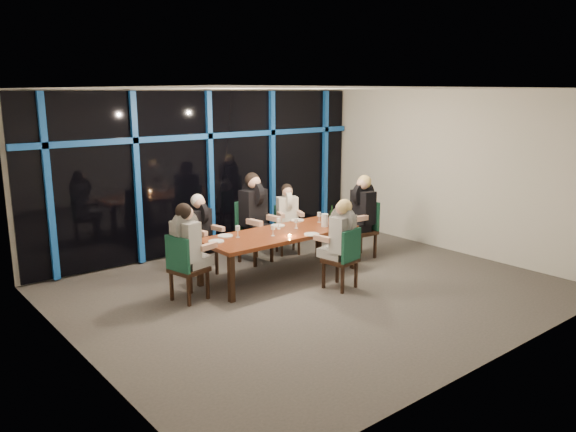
# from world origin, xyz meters

# --- Properties ---
(room) EXTENTS (7.04, 7.00, 3.02)m
(room) POSITION_xyz_m (0.00, 0.00, 2.02)
(room) COLOR #57514C
(room) RESTS_ON ground
(window_wall) EXTENTS (6.86, 0.43, 2.94)m
(window_wall) POSITION_xyz_m (0.01, 2.93, 1.55)
(window_wall) COLOR black
(window_wall) RESTS_ON ground
(dining_table) EXTENTS (2.60, 1.00, 0.75)m
(dining_table) POSITION_xyz_m (0.00, 0.80, 0.68)
(dining_table) COLOR brown
(dining_table) RESTS_ON ground
(chair_far_left) EXTENTS (0.51, 0.51, 0.92)m
(chair_far_left) POSITION_xyz_m (-0.96, 1.76, 0.51)
(chair_far_left) COLOR black
(chair_far_left) RESTS_ON ground
(chair_far_mid) EXTENTS (0.56, 0.56, 1.09)m
(chair_far_mid) POSITION_xyz_m (0.15, 1.80, 0.61)
(chair_far_mid) COLOR black
(chair_far_mid) RESTS_ON ground
(chair_far_right) EXTENTS (0.54, 0.54, 0.89)m
(chair_far_right) POSITION_xyz_m (0.98, 1.85, 0.50)
(chair_far_right) COLOR black
(chair_far_right) RESTS_ON ground
(chair_end_left) EXTENTS (0.55, 0.55, 0.98)m
(chair_end_left) POSITION_xyz_m (-1.74, 0.80, 0.55)
(chair_end_left) COLOR black
(chair_end_left) RESTS_ON ground
(chair_end_right) EXTENTS (0.51, 0.51, 1.03)m
(chair_end_right) POSITION_xyz_m (1.90, 0.74, 0.57)
(chair_end_right) COLOR black
(chair_end_right) RESTS_ON ground
(chair_near_mid) EXTENTS (0.51, 0.51, 0.95)m
(chair_near_mid) POSITION_xyz_m (0.39, -0.28, 0.53)
(chair_near_mid) COLOR black
(chair_near_mid) RESTS_ON ground
(diner_far_left) EXTENTS (0.51, 0.61, 0.90)m
(diner_far_left) POSITION_xyz_m (-0.94, 1.69, 0.88)
(diner_far_left) COLOR black
(diner_far_left) RESTS_ON ground
(diner_far_mid) EXTENTS (0.57, 0.71, 1.06)m
(diner_far_mid) POSITION_xyz_m (0.16, 1.71, 1.03)
(diner_far_mid) COLOR black
(diner_far_mid) RESTS_ON ground
(diner_far_right) EXTENTS (0.55, 0.61, 0.87)m
(diner_far_right) POSITION_xyz_m (0.95, 1.78, 0.85)
(diner_far_right) COLOR silver
(diner_far_right) RESTS_ON ground
(diner_end_left) EXTENTS (0.66, 0.55, 0.96)m
(diner_end_left) POSITION_xyz_m (-1.66, 0.82, 0.94)
(diner_end_left) COLOR black
(diner_end_left) RESTS_ON ground
(diner_end_right) EXTENTS (0.66, 0.53, 1.00)m
(diner_end_right) POSITION_xyz_m (1.81, 0.74, 0.98)
(diner_end_right) COLOR black
(diner_end_right) RESTS_ON ground
(diner_near_mid) EXTENTS (0.51, 0.63, 0.93)m
(diner_near_mid) POSITION_xyz_m (0.38, -0.20, 0.91)
(diner_near_mid) COLOR black
(diner_near_mid) RESTS_ON ground
(plate_far_left) EXTENTS (0.24, 0.24, 0.01)m
(plate_far_left) POSITION_xyz_m (-0.83, 1.14, 0.76)
(plate_far_left) COLOR white
(plate_far_left) RESTS_ON dining_table
(plate_far_mid) EXTENTS (0.24, 0.24, 0.01)m
(plate_far_mid) POSITION_xyz_m (0.23, 1.15, 0.76)
(plate_far_mid) COLOR white
(plate_far_mid) RESTS_ON dining_table
(plate_far_right) EXTENTS (0.24, 0.24, 0.01)m
(plate_far_right) POSITION_xyz_m (0.74, 1.26, 0.76)
(plate_far_right) COLOR white
(plate_far_right) RESTS_ON dining_table
(plate_end_left) EXTENTS (0.24, 0.24, 0.01)m
(plate_end_left) POSITION_xyz_m (-1.11, 0.94, 0.76)
(plate_end_left) COLOR white
(plate_end_left) RESTS_ON dining_table
(plate_end_right) EXTENTS (0.24, 0.24, 0.01)m
(plate_end_right) POSITION_xyz_m (1.25, 0.78, 0.76)
(plate_end_right) COLOR white
(plate_end_right) RESTS_ON dining_table
(plate_near_mid) EXTENTS (0.24, 0.24, 0.01)m
(plate_near_mid) POSITION_xyz_m (0.28, 0.35, 0.76)
(plate_near_mid) COLOR white
(plate_near_mid) RESTS_ON dining_table
(wine_bottle) EXTENTS (0.08, 0.08, 0.33)m
(wine_bottle) POSITION_xyz_m (1.01, 0.66, 0.88)
(wine_bottle) COLOR black
(wine_bottle) RESTS_ON dining_table
(water_pitcher) EXTENTS (0.13, 0.12, 0.21)m
(water_pitcher) POSITION_xyz_m (0.82, 0.63, 0.86)
(water_pitcher) COLOR silver
(water_pitcher) RESTS_ON dining_table
(tea_light) EXTENTS (0.05, 0.05, 0.03)m
(tea_light) POSITION_xyz_m (-0.06, 0.48, 0.76)
(tea_light) COLOR #FFA34C
(tea_light) RESTS_ON dining_table
(wine_glass_a) EXTENTS (0.07, 0.07, 0.17)m
(wine_glass_a) POSITION_xyz_m (-0.23, 0.69, 0.87)
(wine_glass_a) COLOR silver
(wine_glass_a) RESTS_ON dining_table
(wine_glass_b) EXTENTS (0.07, 0.07, 0.18)m
(wine_glass_b) POSITION_xyz_m (0.11, 0.98, 0.88)
(wine_glass_b) COLOR silver
(wine_glass_b) RESTS_ON dining_table
(wine_glass_c) EXTENTS (0.06, 0.06, 0.16)m
(wine_glass_c) POSITION_xyz_m (0.37, 0.84, 0.87)
(wine_glass_c) COLOR silver
(wine_glass_c) RESTS_ON dining_table
(wine_glass_d) EXTENTS (0.07, 0.07, 0.18)m
(wine_glass_d) POSITION_xyz_m (-0.71, 0.95, 0.88)
(wine_glass_d) COLOR white
(wine_glass_d) RESTS_ON dining_table
(wine_glass_e) EXTENTS (0.07, 0.07, 0.17)m
(wine_glass_e) POSITION_xyz_m (0.95, 0.92, 0.88)
(wine_glass_e) COLOR silver
(wine_glass_e) RESTS_ON dining_table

